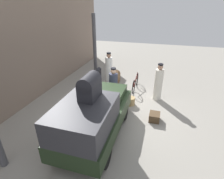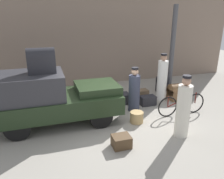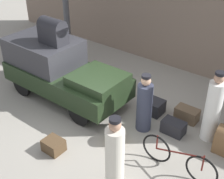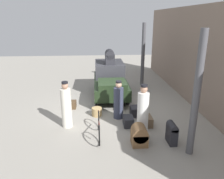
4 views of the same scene
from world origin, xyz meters
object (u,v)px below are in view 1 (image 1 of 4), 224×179
Objects in this scene: suitcase_small_leather at (97,95)px; suitcase_black_upright at (111,89)px; wicker_basket at (130,101)px; trunk_umber_medium at (98,74)px; porter_with_bicycle at (158,84)px; porter_standing_middle at (109,71)px; trunk_on_truck_roof at (90,86)px; porter_carrying_trunk at (113,85)px; trunk_barrel_dark at (115,77)px; bicycle at (135,83)px; trunk_wicker_pale at (99,87)px; trunk_large_brown at (154,117)px; truck at (93,116)px.

suitcase_small_leather is 0.99m from suitcase_black_upright.
wicker_basket is 3.36m from trunk_umber_medium.
porter_with_bicycle is at bearing -111.83° from trunk_umber_medium.
porter_with_bicycle is at bearing -108.14° from porter_standing_middle.
trunk_on_truck_roof is at bearing 152.78° from porter_with_bicycle.
porter_carrying_trunk is 2.94× the size of suitcase_small_leather.
trunk_barrel_dark reaches higher than suitcase_small_leather.
trunk_umber_medium is at bearing 43.21° from suitcase_black_upright.
bicycle is at bearing -92.71° from porter_standing_middle.
suitcase_small_leather is 0.93m from trunk_wicker_pale.
trunk_wicker_pale is 3.63m from trunk_large_brown.
porter_standing_middle is 1.05× the size of porter_with_bicycle.
trunk_barrel_dark is at bearing -89.65° from trunk_umber_medium.
truck is 2.60m from trunk_large_brown.
porter_standing_middle is 3.46× the size of suitcase_small_leather.
trunk_wicker_pale is at bearing 110.32° from bicycle.
trunk_umber_medium is 0.93× the size of trunk_on_truck_roof.
suitcase_black_upright is (-0.78, -0.37, -0.69)m from porter_standing_middle.
suitcase_black_upright is (-0.70, 1.13, -0.19)m from bicycle.
porter_standing_middle is 3.22× the size of suitcase_black_upright.
truck is 8.10× the size of trunk_large_brown.
porter_carrying_trunk is 2.73× the size of suitcase_black_upright.
trunk_on_truck_roof is (-2.83, -0.93, 1.84)m from suitcase_small_leather.
wicker_basket is 1.07m from porter_carrying_trunk.
bicycle is 1.01× the size of porter_with_bicycle.
porter_with_bicycle is (0.88, -1.13, 0.64)m from wicker_basket.
trunk_umber_medium is 1.07× the size of trunk_barrel_dark.
porter_standing_middle reaches higher than trunk_large_brown.
porter_standing_middle is (1.76, 1.57, 0.68)m from wicker_basket.
trunk_large_brown is at bearing -48.92° from truck.
porter_carrying_trunk reaches higher than trunk_wicker_pale.
suitcase_black_upright is at bearing -172.87° from trunk_barrel_dark.
porter_standing_middle is at bearing 87.29° from bicycle.
truck is at bearing 151.75° from porter_with_bicycle.
bicycle is 2.32× the size of trunk_on_truck_roof.
porter_carrying_trunk is at bearing -166.78° from trunk_barrel_dark.
trunk_on_truck_roof reaches higher than trunk_wicker_pale.
porter_standing_middle is 1.18× the size of porter_carrying_trunk.
porter_with_bicycle is 3.87m from trunk_umber_medium.
bicycle is (4.26, -0.66, -0.53)m from truck.
truck is at bearing -0.00° from trunk_on_truck_roof.
trunk_barrel_dark is (4.88, 0.64, -0.57)m from truck.
trunk_umber_medium is at bearing 68.17° from porter_with_bicycle.
porter_carrying_trunk is 2.58m from trunk_umber_medium.
trunk_umber_medium is at bearing 75.44° from bicycle.
truck reaches higher than wicker_basket.
suitcase_small_leather is 2.23m from trunk_barrel_dark.
bicycle is at bearing -69.68° from trunk_wicker_pale.
trunk_large_brown is (-1.92, -2.35, -0.02)m from suitcase_black_upright.
bicycle is 1.58m from porter_standing_middle.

